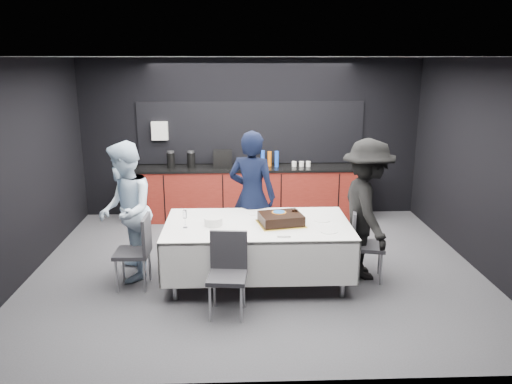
% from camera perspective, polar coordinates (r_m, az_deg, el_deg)
% --- Properties ---
extents(ground, '(6.00, 6.00, 0.00)m').
position_cam_1_polar(ground, '(6.93, 0.03, -8.62)').
color(ground, '#48494E').
rests_on(ground, ground).
extents(room_shell, '(6.04, 5.04, 2.82)m').
position_cam_1_polar(room_shell, '(6.42, 0.03, 6.75)').
color(room_shell, white).
rests_on(room_shell, ground).
extents(kitchenette, '(4.10, 0.64, 2.05)m').
position_cam_1_polar(kitchenette, '(8.85, -0.62, 0.40)').
color(kitchenette, maroon).
rests_on(kitchenette, ground).
extents(party_table, '(2.32, 1.32, 0.78)m').
position_cam_1_polar(party_table, '(6.32, 0.17, -4.76)').
color(party_table, '#99999E').
rests_on(party_table, ground).
extents(cake_assembly, '(0.63, 0.55, 0.17)m').
position_cam_1_polar(cake_assembly, '(6.23, 2.87, -3.09)').
color(cake_assembly, yellow).
rests_on(cake_assembly, party_table).
extents(plate_stack, '(0.23, 0.23, 0.10)m').
position_cam_1_polar(plate_stack, '(6.20, -4.90, -3.37)').
color(plate_stack, white).
rests_on(plate_stack, party_table).
extents(loose_plate_near, '(0.19, 0.19, 0.01)m').
position_cam_1_polar(loose_plate_near, '(6.05, -3.13, -4.30)').
color(loose_plate_near, white).
rests_on(loose_plate_near, party_table).
extents(loose_plate_right_a, '(0.21, 0.21, 0.01)m').
position_cam_1_polar(loose_plate_right_a, '(6.44, 7.53, -3.19)').
color(loose_plate_right_a, white).
rests_on(loose_plate_right_a, party_table).
extents(loose_plate_right_b, '(0.22, 0.22, 0.01)m').
position_cam_1_polar(loose_plate_right_b, '(6.05, 8.31, -4.44)').
color(loose_plate_right_b, white).
rests_on(loose_plate_right_b, party_table).
extents(loose_plate_far, '(0.19, 0.19, 0.01)m').
position_cam_1_polar(loose_plate_far, '(6.64, -0.08, -2.48)').
color(loose_plate_far, white).
rests_on(loose_plate_far, party_table).
extents(fork_pile, '(0.15, 0.10, 0.02)m').
position_cam_1_polar(fork_pile, '(5.83, 3.18, -4.98)').
color(fork_pile, white).
rests_on(fork_pile, party_table).
extents(champagne_flute, '(0.06, 0.06, 0.22)m').
position_cam_1_polar(champagne_flute, '(6.13, -8.14, -2.65)').
color(champagne_flute, white).
rests_on(champagne_flute, party_table).
extents(chair_left, '(0.43, 0.43, 0.92)m').
position_cam_1_polar(chair_left, '(6.36, -13.29, -6.08)').
color(chair_left, '#2E2D32').
rests_on(chair_left, ground).
extents(chair_right, '(0.50, 0.50, 0.92)m').
position_cam_1_polar(chair_right, '(6.57, 12.00, -5.32)').
color(chair_right, '#2E2D32').
rests_on(chair_right, ground).
extents(chair_near, '(0.46, 0.46, 0.92)m').
position_cam_1_polar(chair_near, '(5.62, -3.24, -8.58)').
color(chair_near, '#2E2D32').
rests_on(chair_near, ground).
extents(person_center, '(0.78, 0.64, 1.84)m').
position_cam_1_polar(person_center, '(6.95, -0.45, -0.49)').
color(person_center, black).
rests_on(person_center, ground).
extents(person_left, '(0.84, 0.99, 1.79)m').
position_cam_1_polar(person_left, '(6.56, -14.70, -2.20)').
color(person_left, '#C5DFF7').
rests_on(person_left, ground).
extents(person_right, '(0.73, 1.21, 1.82)m').
position_cam_1_polar(person_right, '(6.54, 12.53, -1.97)').
color(person_right, black).
rests_on(person_right, ground).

